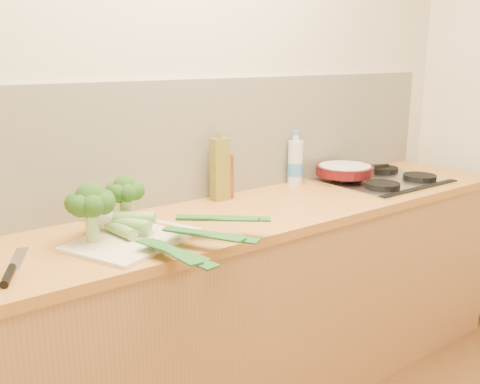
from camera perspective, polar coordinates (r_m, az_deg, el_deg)
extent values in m
plane|color=beige|center=(2.37, -6.25, 8.47)|extent=(3.50, 0.00, 3.50)
cube|color=silver|center=(2.37, -6.04, 5.33)|extent=(3.20, 0.02, 0.54)
cube|color=#B8784C|center=(2.38, -1.86, -13.47)|extent=(3.20, 0.60, 0.86)
cube|color=#D4893E|center=(2.20, -1.96, -3.08)|extent=(3.20, 0.62, 0.04)
cube|color=silver|center=(2.88, 14.92, 1.16)|extent=(0.58, 0.50, 0.01)
cube|color=black|center=(2.75, 18.66, 0.40)|extent=(0.58, 0.04, 0.01)
cylinder|color=black|center=(2.69, 14.94, 0.67)|extent=(0.17, 0.17, 0.03)
cylinder|color=black|center=(2.93, 18.61, 1.49)|extent=(0.17, 0.17, 0.03)
cylinder|color=black|center=(2.84, 11.17, 1.60)|extent=(0.17, 0.17, 0.03)
cylinder|color=black|center=(3.07, 14.95, 2.33)|extent=(0.17, 0.17, 0.03)
cube|color=beige|center=(1.94, -11.36, -4.99)|extent=(0.51, 0.45, 0.01)
cylinder|color=#99BB6D|center=(1.92, -15.45, -3.78)|extent=(0.04, 0.04, 0.09)
sphere|color=#16380F|center=(1.89, -15.68, -0.58)|extent=(0.10, 0.10, 0.10)
sphere|color=#16380F|center=(1.91, -14.30, -0.87)|extent=(0.08, 0.08, 0.08)
sphere|color=#16380F|center=(1.94, -15.23, -0.71)|extent=(0.08, 0.08, 0.08)
sphere|color=#16380F|center=(1.94, -16.44, -0.84)|extent=(0.08, 0.08, 0.08)
sphere|color=#16380F|center=(1.90, -17.08, -1.16)|extent=(0.08, 0.08, 0.08)
sphere|color=#16380F|center=(1.86, -16.64, -1.44)|extent=(0.08, 0.08, 0.08)
sphere|color=#16380F|center=(1.85, -15.41, -1.46)|extent=(0.08, 0.08, 0.08)
sphere|color=#16380F|center=(1.87, -14.37, -1.20)|extent=(0.08, 0.08, 0.08)
cylinder|color=#99BB6D|center=(2.05, -11.99, -2.32)|extent=(0.05, 0.05, 0.10)
sphere|color=#16380F|center=(2.02, -12.15, 0.56)|extent=(0.09, 0.09, 0.09)
sphere|color=#16380F|center=(2.04, -11.08, 0.32)|extent=(0.07, 0.07, 0.07)
sphere|color=#16380F|center=(2.06, -11.86, 0.43)|extent=(0.07, 0.07, 0.07)
sphere|color=#16380F|center=(2.06, -12.83, 0.33)|extent=(0.07, 0.07, 0.07)
sphere|color=#16380F|center=(2.03, -13.29, 0.09)|extent=(0.07, 0.07, 0.07)
sphere|color=#16380F|center=(1.99, -12.87, -0.11)|extent=(0.07, 0.07, 0.07)
sphere|color=#16380F|center=(1.99, -11.87, -0.12)|extent=(0.07, 0.07, 0.07)
sphere|color=#16380F|center=(2.01, -11.07, 0.08)|extent=(0.07, 0.07, 0.07)
cylinder|color=white|center=(2.08, -14.67, -3.07)|extent=(0.06, 0.13, 0.04)
cylinder|color=#73A351|center=(1.96, -12.62, -3.98)|extent=(0.06, 0.16, 0.04)
cube|color=#1B4C1C|center=(1.72, -7.06, -6.39)|extent=(0.06, 0.30, 0.02)
cube|color=#1B4C1C|center=(1.70, -6.65, -6.50)|extent=(0.10, 0.34, 0.01)
cube|color=#1B4C1C|center=(1.72, -7.27, -6.18)|extent=(0.13, 0.28, 0.02)
cylinder|color=white|center=(2.04, -14.48, -2.87)|extent=(0.09, 0.12, 0.04)
cylinder|color=#73A351|center=(1.96, -11.48, -3.36)|extent=(0.11, 0.15, 0.04)
cube|color=#1B4C1C|center=(1.81, -3.64, -4.57)|extent=(0.14, 0.30, 0.02)
cube|color=#1B4C1C|center=(1.80, -3.08, -4.60)|extent=(0.21, 0.32, 0.01)
cube|color=#1B4C1C|center=(1.82, -3.93, -4.41)|extent=(0.22, 0.24, 0.02)
cylinder|color=white|center=(2.02, -14.86, -2.53)|extent=(0.12, 0.11, 0.04)
cylinder|color=#73A351|center=(1.98, -11.18, -2.64)|extent=(0.14, 0.13, 0.04)
cube|color=#1B4C1C|center=(1.92, -2.38, -2.86)|extent=(0.22, 0.26, 0.02)
cube|color=#1B4C1C|center=(1.92, -1.78, -2.82)|extent=(0.29, 0.26, 0.01)
cube|color=#1B4C1C|center=(1.92, -2.68, -2.74)|extent=(0.27, 0.18, 0.02)
cube|color=silver|center=(1.89, -22.59, -6.56)|extent=(0.12, 0.20, 0.00)
cylinder|color=black|center=(1.73, -23.49, -8.19)|extent=(0.08, 0.13, 0.02)
cylinder|color=#430B0E|center=(2.81, 11.10, 2.28)|extent=(0.30, 0.30, 0.05)
cylinder|color=beige|center=(2.81, 11.13, 2.78)|extent=(0.26, 0.26, 0.00)
cube|color=black|center=(2.95, 14.40, 2.62)|extent=(0.15, 0.05, 0.02)
cube|color=olive|center=(2.41, -2.14, 2.41)|extent=(0.08, 0.05, 0.28)
cylinder|color=olive|center=(2.38, -2.18, 6.12)|extent=(0.02, 0.02, 0.03)
cylinder|color=silver|center=(2.43, -2.08, 1.71)|extent=(0.07, 0.07, 0.21)
cylinder|color=silver|center=(2.40, -2.11, 4.90)|extent=(0.03, 0.03, 0.06)
cylinder|color=brown|center=(2.45, -1.41, 1.68)|extent=(0.06, 0.06, 0.20)
cylinder|color=brown|center=(2.42, -1.43, 4.60)|extent=(0.03, 0.03, 0.05)
cylinder|color=silver|center=(2.73, 5.92, 3.13)|extent=(0.08, 0.08, 0.22)
cylinder|color=silver|center=(2.70, 5.99, 5.77)|extent=(0.03, 0.03, 0.03)
cylinder|color=#3887D4|center=(2.73, 5.90, 2.45)|extent=(0.08, 0.08, 0.07)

